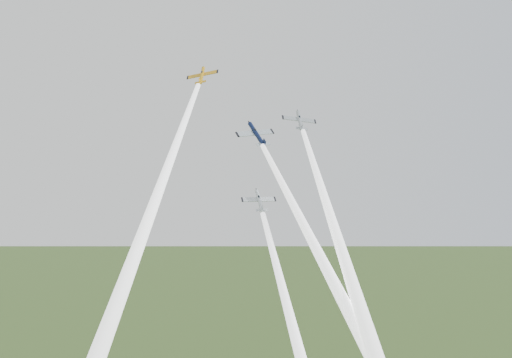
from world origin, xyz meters
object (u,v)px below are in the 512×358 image
(plane_yellow, at_px, (202,75))
(plane_silver_low, at_px, (259,201))
(plane_silver_right, at_px, (300,120))
(plane_navy, at_px, (257,134))

(plane_yellow, relative_size, plane_silver_low, 1.02)
(plane_yellow, height_order, plane_silver_low, plane_yellow)
(plane_silver_right, bearing_deg, plane_navy, -165.48)
(plane_navy, relative_size, plane_silver_right, 1.15)
(plane_yellow, xyz_separation_m, plane_silver_right, (19.50, -2.39, -8.99))
(plane_yellow, height_order, plane_silver_right, plane_yellow)
(plane_yellow, bearing_deg, plane_navy, -6.08)
(plane_yellow, relative_size, plane_navy, 0.81)
(plane_navy, bearing_deg, plane_yellow, 130.59)
(plane_navy, relative_size, plane_silver_low, 1.25)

